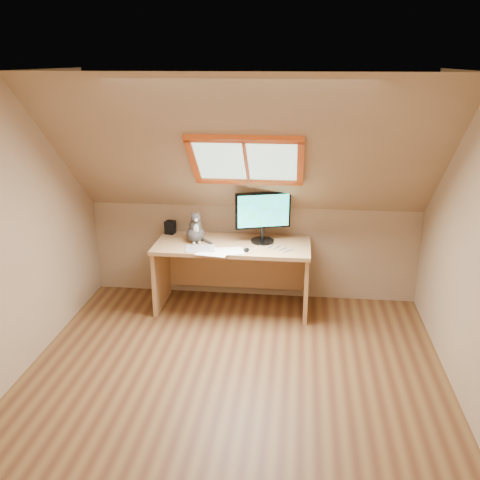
# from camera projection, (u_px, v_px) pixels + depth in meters

# --- Properties ---
(ground) EXTENTS (3.50, 3.50, 0.00)m
(ground) POSITION_uv_depth(u_px,v_px,m) (232.00, 384.00, 4.30)
(ground) COLOR brown
(ground) RESTS_ON ground
(room_shell) EXTENTS (3.52, 3.52, 2.41)m
(room_shell) POSITION_uv_depth(u_px,v_px,m) (230.00, 217.00, 3.75)
(room_shell) COLOR tan
(room_shell) RESTS_ON ground
(desk) EXTENTS (1.56, 0.68, 0.71)m
(desk) POSITION_uv_depth(u_px,v_px,m) (233.00, 262.00, 5.52)
(desk) COLOR tan
(desk) RESTS_ON ground
(monitor) EXTENTS (0.55, 0.24, 0.52)m
(monitor) POSITION_uv_depth(u_px,v_px,m) (263.00, 214.00, 5.34)
(monitor) COLOR black
(monitor) RESTS_ON desk
(cat) EXTENTS (0.24, 0.27, 0.34)m
(cat) POSITION_uv_depth(u_px,v_px,m) (195.00, 230.00, 5.41)
(cat) COLOR #4A4442
(cat) RESTS_ON desk
(desk_speaker) EXTENTS (0.11, 0.11, 0.14)m
(desk_speaker) POSITION_uv_depth(u_px,v_px,m) (170.00, 227.00, 5.68)
(desk_speaker) COLOR black
(desk_speaker) RESTS_ON desk
(graphics_tablet) EXTENTS (0.31, 0.24, 0.01)m
(graphics_tablet) POSITION_uv_depth(u_px,v_px,m) (200.00, 249.00, 5.23)
(graphics_tablet) COLOR #B2B2B7
(graphics_tablet) RESTS_ON desk
(mouse) EXTENTS (0.06, 0.10, 0.03)m
(mouse) POSITION_uv_depth(u_px,v_px,m) (246.00, 250.00, 5.17)
(mouse) COLOR black
(mouse) RESTS_ON desk
(papers) EXTENTS (0.35, 0.30, 0.01)m
(papers) POSITION_uv_depth(u_px,v_px,m) (222.00, 252.00, 5.15)
(papers) COLOR white
(papers) RESTS_ON desk
(cables) EXTENTS (0.51, 0.26, 0.01)m
(cables) POSITION_uv_depth(u_px,v_px,m) (270.00, 249.00, 5.23)
(cables) COLOR silver
(cables) RESTS_ON desk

